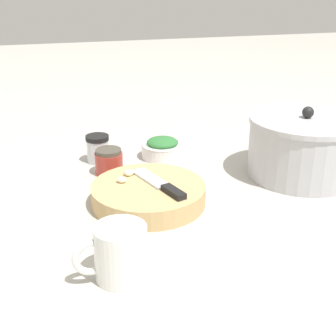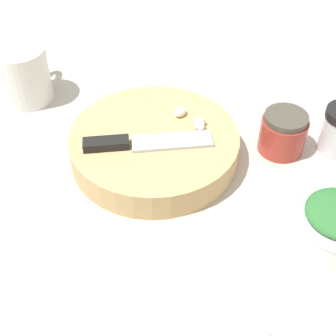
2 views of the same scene
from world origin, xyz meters
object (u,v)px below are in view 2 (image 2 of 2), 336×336
object	(u,v)px
garlic_cloves	(193,119)
herb_bowl	(336,220)
coffee_mug	(24,74)
chef_knife	(139,142)
cutting_board	(154,146)
honey_jar	(283,133)

from	to	relation	value
garlic_cloves	herb_bowl	world-z (taller)	garlic_cloves
herb_bowl	coffee_mug	world-z (taller)	coffee_mug
chef_knife	garlic_cloves	size ratio (longest dim) A/B	3.17
cutting_board	chef_knife	bearing A→B (deg)	57.96
coffee_mug	honey_jar	world-z (taller)	coffee_mug
chef_knife	coffee_mug	bearing A→B (deg)	-137.95
chef_knife	coffee_mug	distance (m)	0.27
cutting_board	herb_bowl	distance (m)	0.28
garlic_cloves	honey_jar	bearing A→B (deg)	-172.09
coffee_mug	honey_jar	distance (m)	0.44
chef_knife	honey_jar	distance (m)	0.22
garlic_cloves	honey_jar	size ratio (longest dim) A/B	0.81
cutting_board	garlic_cloves	distance (m)	0.07
chef_knife	honey_jar	bearing A→B (deg)	94.11
herb_bowl	honey_jar	distance (m)	0.17
cutting_board	coffee_mug	bearing A→B (deg)	-23.57
cutting_board	honey_jar	distance (m)	0.20
herb_bowl	chef_knife	bearing A→B (deg)	-14.89
coffee_mug	honey_jar	size ratio (longest dim) A/B	1.78
chef_knife	garlic_cloves	distance (m)	0.09
chef_knife	herb_bowl	size ratio (longest dim) A/B	1.54
chef_knife	honey_jar	world-z (taller)	honey_jar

